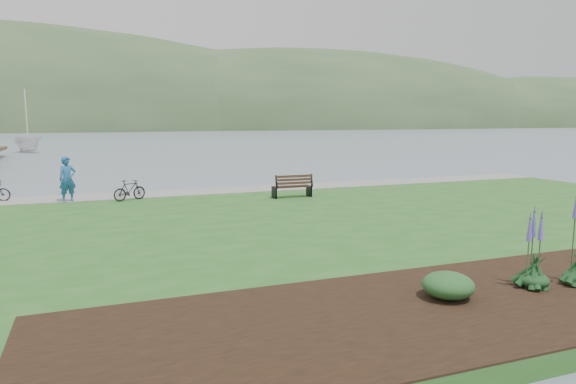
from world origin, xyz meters
name	(u,v)px	position (x,y,z in m)	size (l,w,h in m)	color
ground	(312,223)	(0.00, 0.00, 0.00)	(600.00, 600.00, 0.00)	slate
lawn	(335,228)	(0.00, -2.00, 0.20)	(34.00, 20.00, 0.40)	#265A1F
shoreline_path	(257,189)	(0.00, 6.90, 0.42)	(34.00, 2.20, 0.03)	gray
far_hillside	(174,129)	(20.00, 170.00, 0.00)	(580.00, 80.00, 38.00)	#35522E
park_bench	(293,186)	(0.69, 3.72, 0.93)	(1.74, 0.72, 1.07)	black
person	(67,175)	(-8.63, 5.93, 1.53)	(0.82, 0.57, 2.26)	#21599A
bicycle_b	(130,190)	(-6.18, 5.46, 0.84)	(1.47, 0.43, 0.89)	black
sailboat	(29,153)	(-14.46, 48.55, 0.00)	(8.72, 8.87, 22.98)	silver
echium_4	(536,251)	(0.82, -9.64, 1.21)	(0.62, 0.62, 1.93)	#143719
shrub_0	(448,285)	(-1.25, -9.52, 0.69)	(1.01, 1.01, 0.50)	#1E4C21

